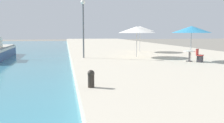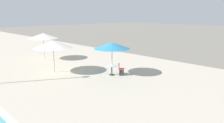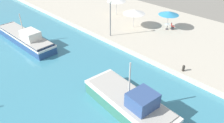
{
  "view_description": "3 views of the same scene",
  "coord_description": "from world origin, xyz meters",
  "px_view_note": "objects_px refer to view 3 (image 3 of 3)",
  "views": [
    {
      "loc": [
        -0.43,
        3.57,
        2.69
      ],
      "look_at": [
        1.5,
        13.89,
        1.45
      ],
      "focal_mm": 40.0,
      "sensor_mm": 36.0,
      "label": 1
    },
    {
      "loc": [
        -3.07,
        8.06,
        5.22
      ],
      "look_at": [
        8.25,
        19.77,
        1.65
      ],
      "focal_mm": 35.0,
      "sensor_mm": 36.0,
      "label": 2
    },
    {
      "loc": [
        -16.8,
        4.67,
        12.58
      ],
      "look_at": [
        -4.0,
        18.0,
        1.25
      ],
      "focal_mm": 35.0,
      "sensor_mm": 36.0,
      "label": 3
    }
  ],
  "objects_px": {
    "fishing_boat_far": "(25,38)",
    "cafe_umbrella_white": "(134,12)",
    "cafe_umbrella_striped": "(116,0)",
    "mooring_bollard": "(184,68)",
    "lamppost": "(110,13)",
    "cafe_chair_left": "(172,27)",
    "cafe_umbrella_pink": "(169,13)",
    "fishing_boat_near": "(130,102)",
    "cafe_table": "(167,26)"
  },
  "relations": [
    {
      "from": "fishing_boat_far",
      "to": "cafe_umbrella_white",
      "type": "relative_size",
      "value": 3.61
    },
    {
      "from": "cafe_umbrella_striped",
      "to": "mooring_bollard",
      "type": "relative_size",
      "value": 4.54
    },
    {
      "from": "fishing_boat_far",
      "to": "cafe_umbrella_white",
      "type": "xyz_separation_m",
      "value": [
        12.71,
        -6.92,
        2.09
      ]
    },
    {
      "from": "cafe_umbrella_striped",
      "to": "mooring_bollard",
      "type": "distance_m",
      "value": 17.53
    },
    {
      "from": "lamppost",
      "to": "cafe_chair_left",
      "type": "bearing_deg",
      "value": -30.33
    },
    {
      "from": "lamppost",
      "to": "cafe_umbrella_pink",
      "type": "bearing_deg",
      "value": -27.16
    },
    {
      "from": "fishing_boat_far",
      "to": "mooring_bollard",
      "type": "xyz_separation_m",
      "value": [
        7.86,
        -17.65,
        0.2
      ]
    },
    {
      "from": "fishing_boat_near",
      "to": "cafe_umbrella_white",
      "type": "height_order",
      "value": "fishing_boat_near"
    },
    {
      "from": "cafe_umbrella_white",
      "to": "lamppost",
      "type": "bearing_deg",
      "value": 178.18
    },
    {
      "from": "fishing_boat_far",
      "to": "lamppost",
      "type": "bearing_deg",
      "value": -41.55
    },
    {
      "from": "cafe_umbrella_striped",
      "to": "lamppost",
      "type": "distance_m",
      "value": 8.13
    },
    {
      "from": "cafe_table",
      "to": "cafe_umbrella_striped",
      "type": "bearing_deg",
      "value": 95.28
    },
    {
      "from": "fishing_boat_far",
      "to": "lamppost",
      "type": "distance_m",
      "value": 11.17
    },
    {
      "from": "cafe_umbrella_striped",
      "to": "cafe_table",
      "type": "distance_m",
      "value": 9.29
    },
    {
      "from": "cafe_umbrella_white",
      "to": "cafe_umbrella_pink",
      "type": "bearing_deg",
      "value": -50.87
    },
    {
      "from": "fishing_boat_far",
      "to": "cafe_chair_left",
      "type": "bearing_deg",
      "value": -37.65
    },
    {
      "from": "cafe_chair_left",
      "to": "cafe_table",
      "type": "bearing_deg",
      "value": -90.0
    },
    {
      "from": "cafe_umbrella_white",
      "to": "mooring_bollard",
      "type": "bearing_deg",
      "value": -114.35
    },
    {
      "from": "fishing_boat_near",
      "to": "mooring_bollard",
      "type": "xyz_separation_m",
      "value": [
        7.36,
        -0.37,
        0.08
      ]
    },
    {
      "from": "cafe_chair_left",
      "to": "fishing_boat_near",
      "type": "bearing_deg",
      "value": -20.62
    },
    {
      "from": "cafe_umbrella_pink",
      "to": "mooring_bollard",
      "type": "relative_size",
      "value": 4.18
    },
    {
      "from": "fishing_boat_far",
      "to": "fishing_boat_near",
      "type": "bearing_deg",
      "value": -90.86
    },
    {
      "from": "cafe_umbrella_white",
      "to": "cafe_table",
      "type": "bearing_deg",
      "value": -53.91
    },
    {
      "from": "lamppost",
      "to": "fishing_boat_far",
      "type": "bearing_deg",
      "value": 140.96
    },
    {
      "from": "fishing_boat_near",
      "to": "cafe_umbrella_striped",
      "type": "distance_m",
      "value": 21.19
    },
    {
      "from": "fishing_boat_near",
      "to": "lamppost",
      "type": "xyz_separation_m",
      "value": [
        7.87,
        10.49,
        2.82
      ]
    },
    {
      "from": "fishing_boat_near",
      "to": "cafe_umbrella_striped",
      "type": "xyz_separation_m",
      "value": [
        14.1,
        15.67,
        2.13
      ]
    },
    {
      "from": "fishing_boat_far",
      "to": "cafe_umbrella_striped",
      "type": "xyz_separation_m",
      "value": [
        14.6,
        -1.61,
        2.25
      ]
    },
    {
      "from": "cafe_table",
      "to": "lamppost",
      "type": "bearing_deg",
      "value": 151.22
    },
    {
      "from": "cafe_umbrella_white",
      "to": "lamppost",
      "type": "xyz_separation_m",
      "value": [
        -4.34,
        0.14,
        0.85
      ]
    },
    {
      "from": "cafe_umbrella_striped",
      "to": "cafe_chair_left",
      "type": "distance_m",
      "value": 9.91
    },
    {
      "from": "cafe_umbrella_pink",
      "to": "mooring_bollard",
      "type": "distance_m",
      "value": 10.72
    },
    {
      "from": "cafe_table",
      "to": "lamppost",
      "type": "relative_size",
      "value": 0.18
    },
    {
      "from": "cafe_table",
      "to": "cafe_chair_left",
      "type": "distance_m",
      "value": 0.75
    },
    {
      "from": "cafe_umbrella_pink",
      "to": "fishing_boat_near",
      "type": "bearing_deg",
      "value": -155.89
    },
    {
      "from": "cafe_umbrella_pink",
      "to": "lamppost",
      "type": "height_order",
      "value": "lamppost"
    },
    {
      "from": "cafe_chair_left",
      "to": "lamppost",
      "type": "xyz_separation_m",
      "value": [
        -7.56,
        4.42,
        2.77
      ]
    },
    {
      "from": "cafe_umbrella_white",
      "to": "cafe_umbrella_striped",
      "type": "xyz_separation_m",
      "value": [
        1.89,
        5.32,
        0.16
      ]
    },
    {
      "from": "cafe_chair_left",
      "to": "mooring_bollard",
      "type": "relative_size",
      "value": 1.39
    },
    {
      "from": "cafe_umbrella_striped",
      "to": "mooring_bollard",
      "type": "bearing_deg",
      "value": -112.81
    },
    {
      "from": "cafe_umbrella_white",
      "to": "mooring_bollard",
      "type": "relative_size",
      "value": 4.64
    },
    {
      "from": "cafe_umbrella_striped",
      "to": "fishing_boat_far",
      "type": "bearing_deg",
      "value": 173.71
    },
    {
      "from": "cafe_umbrella_pink",
      "to": "cafe_umbrella_striped",
      "type": "bearing_deg",
      "value": 96.57
    },
    {
      "from": "cafe_chair_left",
      "to": "mooring_bollard",
      "type": "height_order",
      "value": "cafe_chair_left"
    },
    {
      "from": "cafe_umbrella_striped",
      "to": "lamppost",
      "type": "height_order",
      "value": "lamppost"
    },
    {
      "from": "cafe_umbrella_pink",
      "to": "cafe_chair_left",
      "type": "xyz_separation_m",
      "value": [
        0.3,
        -0.7,
        -1.9
      ]
    },
    {
      "from": "cafe_umbrella_white",
      "to": "cafe_table",
      "type": "height_order",
      "value": "cafe_umbrella_white"
    },
    {
      "from": "fishing_boat_far",
      "to": "cafe_table",
      "type": "xyz_separation_m",
      "value": [
        15.44,
        -10.67,
        0.39
      ]
    },
    {
      "from": "cafe_umbrella_white",
      "to": "cafe_chair_left",
      "type": "relative_size",
      "value": 3.34
    },
    {
      "from": "fishing_boat_near",
      "to": "cafe_umbrella_pink",
      "type": "distance_m",
      "value": 16.69
    }
  ]
}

